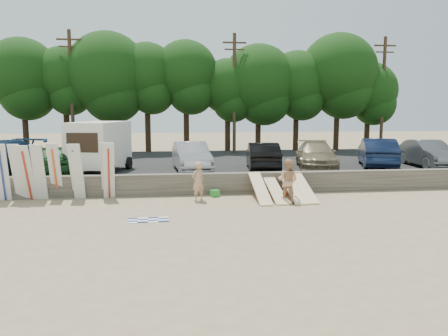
{
  "coord_description": "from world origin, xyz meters",
  "views": [
    {
      "loc": [
        -3.07,
        -17.37,
        3.98
      ],
      "look_at": [
        -0.46,
        3.0,
        1.24
      ],
      "focal_mm": 35.0,
      "sensor_mm": 36.0,
      "label": 1
    }
  ],
  "objects": [
    {
      "name": "car_5",
      "position": [
        8.93,
        6.43,
        1.53
      ],
      "size": [
        3.32,
        5.34,
        1.66
      ],
      "primitive_type": "imported",
      "rotation": [
        0.0,
        0.0,
        2.81
      ],
      "color": "black",
      "rests_on": "parking_lot"
    },
    {
      "name": "surfboard_low_1",
      "position": [
        1.66,
        1.51,
        0.43
      ],
      "size": [
        0.56,
        2.91,
        0.87
      ],
      "primitive_type": "cube",
      "rotation": [
        0.27,
        0.0,
        0.0
      ],
      "color": "beige",
      "rests_on": "ground"
    },
    {
      "name": "car_3",
      "position": [
        2.06,
        5.97,
        1.46
      ],
      "size": [
        2.18,
        4.77,
        1.52
      ],
      "primitive_type": "imported",
      "rotation": [
        0.0,
        0.0,
        3.01
      ],
      "color": "black",
      "rests_on": "parking_lot"
    },
    {
      "name": "box_trailer",
      "position": [
        -6.66,
        6.2,
        2.19
      ],
      "size": [
        3.13,
        4.55,
        2.66
      ],
      "rotation": [
        0.0,
        0.0,
        -0.24
      ],
      "color": "white",
      "rests_on": "parking_lot"
    },
    {
      "name": "surfboard_upright_6",
      "position": [
        -7.17,
        2.49,
        1.25
      ],
      "size": [
        0.57,
        0.86,
        2.5
      ],
      "primitive_type": "cube",
      "rotation": [
        0.3,
        0.0,
        -0.08
      ],
      "color": "silver",
      "rests_on": "ground"
    },
    {
      "name": "surfboard_upright_0",
      "position": [
        -10.23,
        2.41,
        1.27
      ],
      "size": [
        0.56,
        0.71,
        2.54
      ],
      "primitive_type": "cube",
      "rotation": [
        0.24,
        0.0,
        0.09
      ],
      "color": "silver",
      "rests_on": "ground"
    },
    {
      "name": "gear_bag",
      "position": [
        2.3,
        2.25,
        0.11
      ],
      "size": [
        0.34,
        0.3,
        0.22
      ],
      "primitive_type": "cube",
      "rotation": [
        0.0,
        0.0,
        -0.17
      ],
      "color": "#C94B17",
      "rests_on": "ground"
    },
    {
      "name": "surfboard_low_0",
      "position": [
        0.96,
        1.44,
        0.52
      ],
      "size": [
        0.56,
        2.86,
        1.04
      ],
      "primitive_type": "cube",
      "rotation": [
        0.33,
        0.0,
        0.0
      ],
      "color": "beige",
      "rests_on": "ground"
    },
    {
      "name": "utility_poles",
      "position": [
        2.0,
        16.0,
        5.43
      ],
      "size": [
        25.8,
        0.26,
        9.0
      ],
      "color": "#473321",
      "rests_on": "parking_lot"
    },
    {
      "name": "surfboard_upright_3",
      "position": [
        -8.71,
        2.41,
        1.26
      ],
      "size": [
        0.5,
        0.76,
        2.52
      ],
      "primitive_type": "cube",
      "rotation": [
        0.27,
        0.0,
        -0.0
      ],
      "color": "silver",
      "rests_on": "ground"
    },
    {
      "name": "ground",
      "position": [
        0.0,
        0.0,
        0.0
      ],
      "size": [
        120.0,
        120.0,
        0.0
      ],
      "primitive_type": "plane",
      "color": "tan",
      "rests_on": "ground"
    },
    {
      "name": "surfboard_upright_8",
      "position": [
        -5.84,
        2.6,
        1.28
      ],
      "size": [
        0.54,
        0.63,
        2.55
      ],
      "primitive_type": "cube",
      "rotation": [
        0.21,
        0.0,
        0.07
      ],
      "color": "silver",
      "rests_on": "ground"
    },
    {
      "name": "parking_lot",
      "position": [
        0.0,
        10.5,
        0.35
      ],
      "size": [
        44.0,
        14.5,
        0.7
      ],
      "primitive_type": "cube",
      "color": "#282828",
      "rests_on": "ground"
    },
    {
      "name": "beachgoer_b",
      "position": [
        2.03,
        0.72,
        0.94
      ],
      "size": [
        1.16,
        1.11,
        1.89
      ],
      "primitive_type": "imported",
      "rotation": [
        0.0,
        0.0,
        2.54
      ],
      "color": "tan",
      "rests_on": "ground"
    },
    {
      "name": "cooler",
      "position": [
        -0.97,
        2.31,
        0.16
      ],
      "size": [
        0.47,
        0.43,
        0.32
      ],
      "primitive_type": "cube",
      "rotation": [
        0.0,
        0.0,
        0.43
      ],
      "color": "green",
      "rests_on": "ground"
    },
    {
      "name": "surfboard_upright_4",
      "position": [
        -8.08,
        2.63,
        1.27
      ],
      "size": [
        0.55,
        0.7,
        2.54
      ],
      "primitive_type": "cube",
      "rotation": [
        0.24,
        0.0,
        -0.08
      ],
      "color": "silver",
      "rests_on": "ground"
    },
    {
      "name": "car_1",
      "position": [
        -8.88,
        5.63,
        1.47
      ],
      "size": [
        2.63,
        4.76,
        1.53
      ],
      "primitive_type": "imported",
      "rotation": [
        0.0,
        0.0,
        3.33
      ],
      "color": "#153B19",
      "rests_on": "parking_lot"
    },
    {
      "name": "surfboard_low_2",
      "position": [
        2.47,
        1.47,
        0.45
      ],
      "size": [
        0.56,
        2.9,
        0.91
      ],
      "primitive_type": "cube",
      "rotation": [
        0.28,
        0.0,
        0.0
      ],
      "color": "beige",
      "rests_on": "ground"
    },
    {
      "name": "car_4",
      "position": [
        5.23,
        6.37,
        1.44
      ],
      "size": [
        3.15,
        5.43,
        1.48
      ],
      "primitive_type": "imported",
      "rotation": [
        0.0,
        0.0,
        -0.22
      ],
      "color": "#816F52",
      "rests_on": "parking_lot"
    },
    {
      "name": "surfboard_upright_7",
      "position": [
        -5.73,
        2.47,
        1.28
      ],
      "size": [
        0.6,
        0.69,
        2.55
      ],
      "primitive_type": "cube",
      "rotation": [
        0.21,
        0.0,
        0.17
      ],
      "color": "silver",
      "rests_on": "ground"
    },
    {
      "name": "beachgoer_a",
      "position": [
        -1.8,
        1.51,
        0.86
      ],
      "size": [
        0.75,
        0.7,
        1.73
      ],
      "primitive_type": "imported",
      "rotation": [
        0.0,
        0.0,
        3.75
      ],
      "color": "tan",
      "rests_on": "ground"
    },
    {
      "name": "surfboard_upright_5",
      "position": [
        -7.09,
        2.4,
        1.26
      ],
      "size": [
        0.57,
        0.77,
        2.53
      ],
      "primitive_type": "cube",
      "rotation": [
        0.26,
        0.0,
        -0.1
      ],
      "color": "silver",
      "rests_on": "ground"
    },
    {
      "name": "car_6",
      "position": [
        11.84,
        6.06,
        1.47
      ],
      "size": [
        2.0,
        4.82,
        1.55
      ],
      "primitive_type": "imported",
      "rotation": [
        0.0,
        0.0,
        -0.08
      ],
      "color": "#45494A",
      "rests_on": "parking_lot"
    },
    {
      "name": "seawall",
      "position": [
        0.0,
        3.0,
        0.5
      ],
      "size": [
        44.0,
        0.5,
        1.0
      ],
      "primitive_type": "cube",
      "color": "#6B6356",
      "rests_on": "ground"
    },
    {
      "name": "surfboard_low_3",
      "position": [
        2.98,
        1.48,
        0.51
      ],
      "size": [
        0.56,
        2.87,
        1.02
      ],
      "primitive_type": "cube",
      "rotation": [
        0.32,
        0.0,
        0.0
      ],
      "color": "beige",
      "rests_on": "ground"
    },
    {
      "name": "surfboard_upright_2",
      "position": [
        -9.21,
        2.39,
        1.25
      ],
      "size": [
        0.58,
        0.9,
        2.49
      ],
      "primitive_type": "cube",
      "rotation": [
        0.31,
        0.0,
        -0.1
      ],
      "color": "silver",
      "rests_on": "ground"
    },
    {
      "name": "car_2",
      "position": [
        -1.85,
        5.99,
        1.49
      ],
      "size": [
        2.05,
        4.89,
        1.57
      ],
      "primitive_type": "imported",
      "rotation": [
        0.0,
        0.0,
        0.08
      ],
      "color": "gray",
      "rests_on": "parking_lot"
    },
    {
      "name": "surfboard_upright_1",
      "position": [
        -9.62,
        2.5,
        1.27
      ],
      "size": [
        0.58,
        0.75,
        2.53
      ],
      "primitive_type": "cube",
      "rotation": [
        0.25,
        0.0,
        -0.11
      ],
      "color": "silver",
      "rests_on": "ground"
    },
    {
      "name": "treeline",
      "position": [
        0.04,
        17.56,
        6.52
      ],
      "size": [
        32.48,
        6.58,
        9.46
      ],
      "color": "#382616",
      "rests_on": "parking_lot"
    },
    {
      "name": "beach_towel",
      "position": [
        -3.85,
        -1.67,
        0.01
      ],
      "size": [
        1.55,
        1.55,
        0.0
      ],
      "primitive_type": "plane",
      "rotation": [
        0.0,
        0.0,
        0.04
      ],
      "color": "white",
      "rests_on": "ground"
    }
  ]
}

